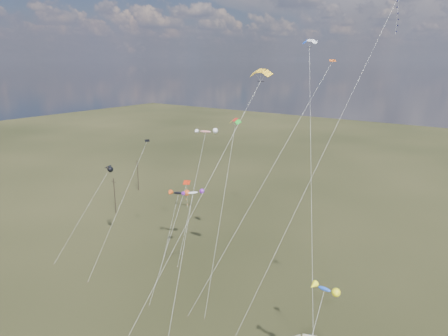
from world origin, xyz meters
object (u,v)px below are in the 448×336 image
Objects in this scene: novelty_black_orange at (178,193)px; utility_pole_far at (138,175)px; utility_pole_near at (115,196)px; parafoil_yellow at (260,72)px.

utility_pole_far is at bearing 148.77° from novelty_black_orange.
utility_pole_far is at bearing 119.74° from utility_pole_near.
parafoil_yellow is 30.88m from novelty_black_orange.
parafoil_yellow is at bearing -28.21° from utility_pole_far.
utility_pole_far is at bearing 151.79° from parafoil_yellow.
utility_pole_far is 37.20m from novelty_black_orange.
parafoil_yellow is (52.38, -28.10, 27.24)m from utility_pole_far.
parafoil_yellow is 2.84× the size of novelty_black_orange.
parafoil_yellow is (44.38, -14.10, 27.24)m from utility_pole_near.
utility_pole_near is 1.00× the size of utility_pole_far.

